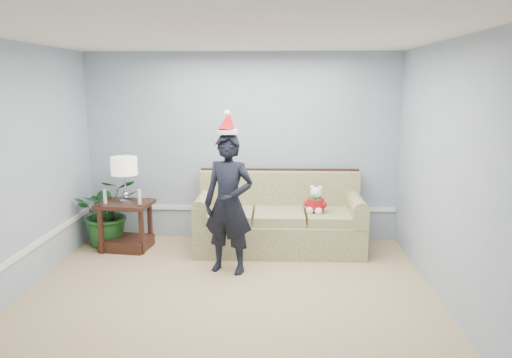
{
  "coord_description": "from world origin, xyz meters",
  "views": [
    {
      "loc": [
        0.53,
        -4.63,
        2.26
      ],
      "look_at": [
        0.25,
        1.55,
        1.07
      ],
      "focal_mm": 35.0,
      "sensor_mm": 36.0,
      "label": 1
    }
  ],
  "objects": [
    {
      "name": "teddy_bear",
      "position": [
        1.03,
        1.88,
        0.69
      ],
      "size": [
        0.28,
        0.29,
        0.37
      ],
      "rotation": [
        0.0,
        0.0,
        -0.27
      ],
      "color": "white",
      "rests_on": "sofa"
    },
    {
      "name": "houseplant",
      "position": [
        -1.86,
        2.07,
        0.49
      ],
      "size": [
        1.1,
        1.03,
        0.97
      ],
      "primitive_type": "imported",
      "rotation": [
        0.0,
        0.0,
        0.39
      ],
      "color": "#1F5724",
      "rests_on": "room_shell"
    },
    {
      "name": "santa_hat",
      "position": [
        -0.06,
        1.14,
        1.8
      ],
      "size": [
        0.33,
        0.35,
        0.29
      ],
      "rotation": [
        0.0,
        0.0,
        -0.47
      ],
      "color": "white",
      "rests_on": "man"
    },
    {
      "name": "wainscot_trim",
      "position": [
        -1.18,
        1.18,
        0.45
      ],
      "size": [
        4.49,
        4.99,
        0.06
      ],
      "color": "white",
      "rests_on": "room_shell"
    },
    {
      "name": "sofa",
      "position": [
        0.55,
        2.03,
        0.38
      ],
      "size": [
        2.27,
        0.99,
        1.06
      ],
      "rotation": [
        0.0,
        0.0,
        0.01
      ],
      "color": "#50602D",
      "rests_on": "room_shell"
    },
    {
      "name": "man",
      "position": [
        -0.06,
        1.13,
        0.85
      ],
      "size": [
        0.71,
        0.57,
        1.69
      ],
      "primitive_type": "imported",
      "rotation": [
        0.0,
        0.0,
        -0.3
      ],
      "color": "black",
      "rests_on": "room_shell"
    },
    {
      "name": "candle_pair",
      "position": [
        -1.57,
        1.81,
        0.75
      ],
      "size": [
        0.52,
        0.05,
        0.2
      ],
      "color": "silver",
      "rests_on": "side_table"
    },
    {
      "name": "table_lamp",
      "position": [
        -1.55,
        1.9,
        1.14
      ],
      "size": [
        0.35,
        0.35,
        0.63
      ],
      "color": "silver",
      "rests_on": "side_table"
    },
    {
      "name": "room_shell",
      "position": [
        0.0,
        0.0,
        1.35
      ],
      "size": [
        4.54,
        5.04,
        2.74
      ],
      "color": "tan",
      "rests_on": "ground"
    },
    {
      "name": "side_table",
      "position": [
        -1.57,
        1.91,
        0.26
      ],
      "size": [
        0.75,
        0.66,
        0.66
      ],
      "rotation": [
        0.0,
        0.0,
        -0.13
      ],
      "color": "#391C14",
      "rests_on": "room_shell"
    }
  ]
}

